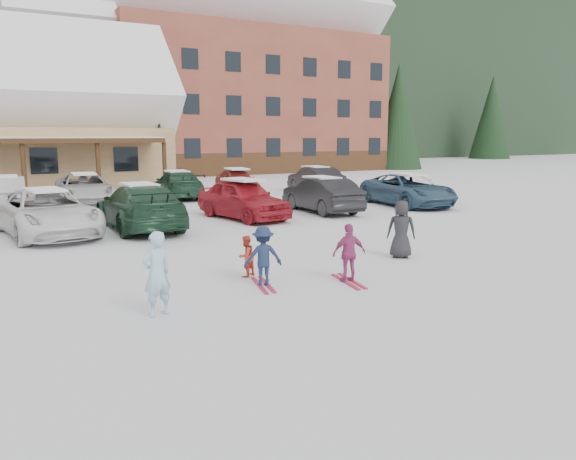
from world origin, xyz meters
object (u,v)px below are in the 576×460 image
bystander_dark (401,229)px  parked_car_3 (140,207)px  lamp_post (159,124)px  parked_car_6 (408,190)px  parked_car_5 (322,195)px  parked_car_12 (237,182)px  parked_car_13 (315,179)px  parked_car_10 (85,189)px  parked_car_2 (46,213)px  parked_car_11 (177,185)px  parked_car_9 (6,193)px  child_magenta (349,253)px  child_navy (263,256)px  alpine_hotel (219,74)px  adult_skier (157,274)px  parked_car_4 (243,199)px  toddler_red (246,256)px

bystander_dark → parked_car_3: bearing=-19.6°
lamp_post → parked_car_6: bearing=-66.8°
parked_car_5 → parked_car_12: bearing=-86.5°
bystander_dark → parked_car_13: (7.33, 15.71, -0.04)m
bystander_dark → parked_car_10: size_ratio=0.29×
parked_car_2 → parked_car_11: (7.17, 8.45, -0.05)m
parked_car_9 → child_magenta: bearing=111.7°
child_magenta → parked_car_2: 10.69m
parked_car_11 → parked_car_6: bearing=140.4°
child_navy → parked_car_9: 17.06m
child_navy → parked_car_11: bearing=-88.7°
parked_car_5 → bystander_dark: bearing=73.1°
child_magenta → parked_car_6: parked_car_6 is taller
alpine_hotel → parked_car_11: size_ratio=6.61×
adult_skier → parked_car_2: size_ratio=0.29×
parked_car_10 → parked_car_9: bearing=-169.4°
parked_car_3 → child_magenta: bearing=103.0°
parked_car_3 → parked_car_6: size_ratio=1.03×
adult_skier → parked_car_2: 9.69m
lamp_post → parked_car_2: lamp_post is taller
child_navy → parked_car_4: 9.83m
lamp_post → parked_car_4: 15.98m
toddler_red → parked_car_6: (12.05, 8.19, 0.24)m
child_magenta → parked_car_5: 11.35m
child_magenta → parked_car_11: (2.19, 17.91, 0.05)m
adult_skier → parked_car_2: adult_skier is taller
lamp_post → parked_car_10: size_ratio=1.36×
parked_car_10 → parked_car_12: parked_car_10 is taller
parked_car_13 → parked_car_12: bearing=-8.6°
parked_car_12 → parked_car_6: bearing=-52.9°
bystander_dark → parked_car_5: 8.99m
alpine_hotel → toddler_red: size_ratio=33.48×
parked_car_6 → parked_car_10: bearing=154.5°
parked_car_2 → parked_car_9: (-0.72, 7.81, -0.02)m
parked_car_3 → parked_car_9: bearing=-65.0°
bystander_dark → parked_car_6: (7.66, 8.38, -0.04)m
lamp_post → parked_car_9: 12.72m
adult_skier → parked_car_11: (6.49, 18.12, -0.07)m
parked_car_4 → parked_car_9: (-7.73, 7.53, -0.04)m
parked_car_2 → parked_car_13: bearing=19.7°
parked_car_5 → parked_car_11: (-3.49, 8.09, -0.04)m
toddler_red → child_navy: size_ratio=0.74×
parked_car_2 → parked_car_13: (14.95, 7.61, -0.02)m
alpine_hotel → toddler_red: (-15.01, -36.89, -8.16)m
toddler_red → bystander_dark: bearing=151.0°
parked_car_4 → parked_car_5: 3.65m
parked_car_13 → parked_car_4: bearing=47.1°
toddler_red → child_navy: child_navy is taller
parked_car_13 → parked_car_5: bearing=63.7°
parked_car_11 → parked_car_13: (7.78, -0.84, 0.03)m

